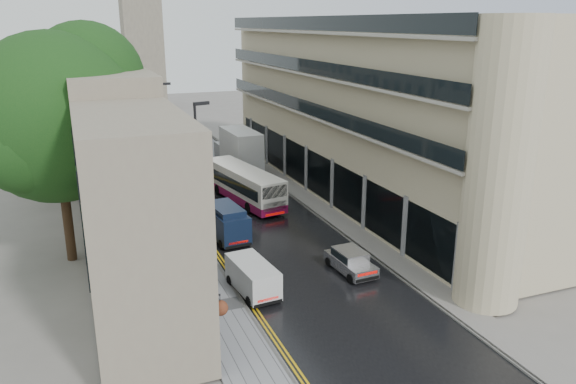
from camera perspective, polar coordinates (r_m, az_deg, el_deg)
road at (r=45.16m, az=-5.27°, el=-0.90°), size 9.00×85.00×0.02m
left_sidewalk at (r=43.99m, az=-12.60°, el=-1.67°), size 2.70×85.00×0.12m
right_sidewalk at (r=46.84m, az=1.08°, el=-0.11°), size 1.80×85.00×0.12m
old_shop_row at (r=44.62m, az=-18.20°, el=6.04°), size 4.50×56.00×12.00m
modern_block at (r=46.07m, az=7.56°, el=8.32°), size 8.00×40.00×14.00m
tree_near at (r=34.57m, az=-22.25°, el=4.26°), size 10.56×10.56×13.89m
tree_far at (r=47.48m, az=-21.79°, el=6.58°), size 9.24×9.24×12.46m
cream_bus at (r=41.80m, az=-4.05°, el=-0.39°), size 3.90×10.10×2.69m
white_lorry at (r=50.91m, az=-5.58°, el=3.63°), size 2.69×8.17×4.25m
silver_hatchback at (r=31.14m, az=6.43°, el=-8.03°), size 1.78×3.67×1.34m
white_van at (r=28.50m, az=-3.94°, el=-9.99°), size 2.01×3.99×1.74m
navy_van at (r=35.46m, az=-6.80°, el=-3.94°), size 2.33×4.86×2.40m
pedestrian at (r=38.12m, az=-12.37°, el=-3.18°), size 0.62×0.44×1.61m
lamp_post_near at (r=34.72m, az=-9.13°, el=1.47°), size 1.04×0.49×9.07m
lamp_post_far at (r=48.23m, az=-12.64°, el=5.48°), size 1.00×0.26×8.85m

